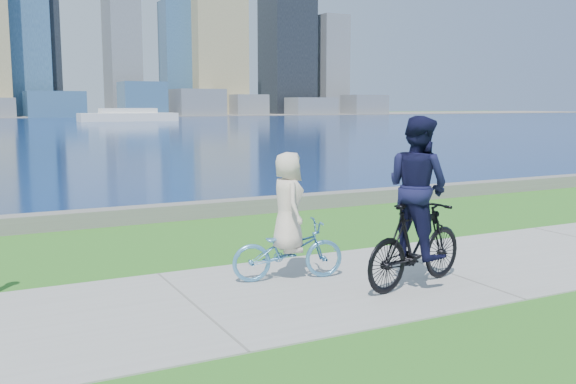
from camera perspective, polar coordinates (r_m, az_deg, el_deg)
ground at (r=8.49m, az=-8.26°, el=-10.06°), size 320.00×320.00×0.00m
concrete_path at (r=8.48m, az=-8.26°, el=-9.99°), size 80.00×3.50×0.02m
seawall at (r=14.30m, az=-16.28°, el=-2.20°), size 90.00×0.50×0.35m
ferry_far at (r=96.08m, az=-14.02°, el=6.58°), size 13.82×3.95×1.88m
cyclist_woman at (r=9.41m, az=-0.01°, el=-3.64°), size 0.91×1.75×1.89m
cyclist_man at (r=9.21m, az=11.36°, el=-2.09°), size 1.05×2.09×2.42m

